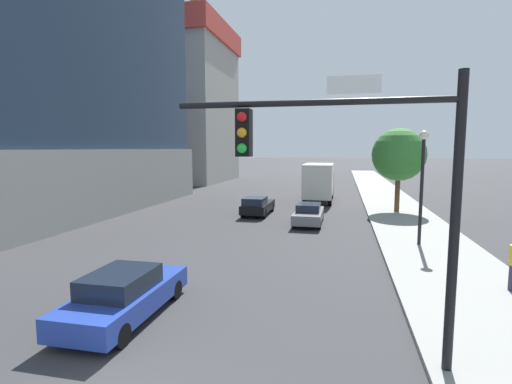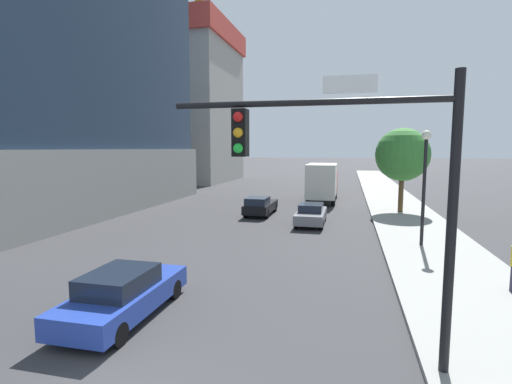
{
  "view_description": "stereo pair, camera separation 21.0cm",
  "coord_description": "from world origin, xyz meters",
  "px_view_note": "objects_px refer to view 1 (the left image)",
  "views": [
    {
      "loc": [
        3.68,
        -4.81,
        4.8
      ],
      "look_at": [
        0.58,
        8.99,
        3.2
      ],
      "focal_mm": 26.97,
      "sensor_mm": 36.0,
      "label": 1
    },
    {
      "loc": [
        3.89,
        -4.76,
        4.8
      ],
      "look_at": [
        0.58,
        8.99,
        3.2
      ],
      "focal_mm": 26.97,
      "sensor_mm": 36.0,
      "label": 2
    }
  ],
  "objects_px": {
    "construction_building": "(185,95)",
    "car_black": "(257,206)",
    "street_lamp": "(422,170)",
    "car_blue": "(124,295)",
    "car_gray": "(309,214)",
    "traffic_light_pole": "(356,166)",
    "street_tree": "(399,155)",
    "box_truck": "(319,181)"
  },
  "relations": [
    {
      "from": "construction_building",
      "to": "street_lamp",
      "type": "distance_m",
      "value": 44.34
    },
    {
      "from": "street_lamp",
      "to": "box_truck",
      "type": "height_order",
      "value": "street_lamp"
    },
    {
      "from": "street_lamp",
      "to": "car_blue",
      "type": "bearing_deg",
      "value": -133.41
    },
    {
      "from": "construction_building",
      "to": "car_black",
      "type": "relative_size",
      "value": 7.4
    },
    {
      "from": "street_tree",
      "to": "car_black",
      "type": "relative_size",
      "value": 1.4
    },
    {
      "from": "street_lamp",
      "to": "street_tree",
      "type": "height_order",
      "value": "street_tree"
    },
    {
      "from": "traffic_light_pole",
      "to": "street_tree",
      "type": "height_order",
      "value": "traffic_light_pole"
    },
    {
      "from": "car_blue",
      "to": "box_truck",
      "type": "relative_size",
      "value": 0.62
    },
    {
      "from": "street_tree",
      "to": "car_gray",
      "type": "distance_m",
      "value": 9.13
    },
    {
      "from": "street_tree",
      "to": "box_truck",
      "type": "bearing_deg",
      "value": 141.4
    },
    {
      "from": "construction_building",
      "to": "car_black",
      "type": "bearing_deg",
      "value": -58.07
    },
    {
      "from": "car_gray",
      "to": "box_truck",
      "type": "distance_m",
      "value": 10.65
    },
    {
      "from": "construction_building",
      "to": "traffic_light_pole",
      "type": "bearing_deg",
      "value": -63.12
    },
    {
      "from": "traffic_light_pole",
      "to": "street_lamp",
      "type": "height_order",
      "value": "traffic_light_pole"
    },
    {
      "from": "street_tree",
      "to": "street_lamp",
      "type": "bearing_deg",
      "value": -91.66
    },
    {
      "from": "construction_building",
      "to": "traffic_light_pole",
      "type": "distance_m",
      "value": 51.82
    },
    {
      "from": "construction_building",
      "to": "car_blue",
      "type": "distance_m",
      "value": 49.17
    },
    {
      "from": "street_tree",
      "to": "box_truck",
      "type": "xyz_separation_m",
      "value": [
        -6.07,
        4.84,
        -2.44
      ]
    },
    {
      "from": "street_tree",
      "to": "car_gray",
      "type": "bearing_deg",
      "value": -136.61
    },
    {
      "from": "traffic_light_pole",
      "to": "car_gray",
      "type": "bearing_deg",
      "value": 98.26
    },
    {
      "from": "street_lamp",
      "to": "car_black",
      "type": "height_order",
      "value": "street_lamp"
    },
    {
      "from": "construction_building",
      "to": "car_gray",
      "type": "distance_m",
      "value": 38.21
    },
    {
      "from": "street_tree",
      "to": "traffic_light_pole",
      "type": "bearing_deg",
      "value": -99.85
    },
    {
      "from": "construction_building",
      "to": "car_black",
      "type": "distance_m",
      "value": 34.11
    },
    {
      "from": "street_tree",
      "to": "box_truck",
      "type": "distance_m",
      "value": 8.14
    },
    {
      "from": "car_blue",
      "to": "construction_building",
      "type": "bearing_deg",
      "value": 110.76
    },
    {
      "from": "car_blue",
      "to": "car_gray",
      "type": "height_order",
      "value": "car_blue"
    },
    {
      "from": "street_tree",
      "to": "car_blue",
      "type": "relative_size",
      "value": 1.34
    },
    {
      "from": "car_black",
      "to": "car_gray",
      "type": "height_order",
      "value": "car_black"
    },
    {
      "from": "car_black",
      "to": "car_gray",
      "type": "bearing_deg",
      "value": -33.6
    },
    {
      "from": "traffic_light_pole",
      "to": "car_blue",
      "type": "height_order",
      "value": "traffic_light_pole"
    },
    {
      "from": "traffic_light_pole",
      "to": "street_tree",
      "type": "relative_size",
      "value": 1.01
    },
    {
      "from": "traffic_light_pole",
      "to": "car_black",
      "type": "bearing_deg",
      "value": 108.6
    },
    {
      "from": "car_blue",
      "to": "car_black",
      "type": "height_order",
      "value": "car_blue"
    },
    {
      "from": "street_lamp",
      "to": "box_truck",
      "type": "distance_m",
      "value": 16.37
    },
    {
      "from": "street_lamp",
      "to": "car_blue",
      "type": "relative_size",
      "value": 1.2
    },
    {
      "from": "car_gray",
      "to": "box_truck",
      "type": "bearing_deg",
      "value": 90.0
    },
    {
      "from": "traffic_light_pole",
      "to": "car_blue",
      "type": "xyz_separation_m",
      "value": [
        -6.23,
        1.04,
        -3.74
      ]
    },
    {
      "from": "street_tree",
      "to": "car_blue",
      "type": "xyz_separation_m",
      "value": [
        -9.99,
        -20.61,
        -3.66
      ]
    },
    {
      "from": "street_lamp",
      "to": "car_black",
      "type": "distance_m",
      "value": 12.48
    },
    {
      "from": "car_black",
      "to": "car_blue",
      "type": "bearing_deg",
      "value": -90.0
    },
    {
      "from": "construction_building",
      "to": "street_tree",
      "type": "height_order",
      "value": "construction_building"
    }
  ]
}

